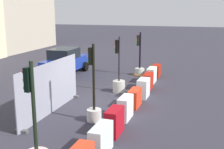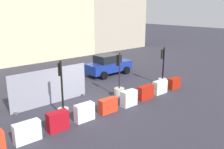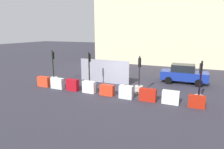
% 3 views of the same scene
% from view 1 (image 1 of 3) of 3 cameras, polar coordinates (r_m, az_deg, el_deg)
% --- Properties ---
extents(ground_plane, '(120.00, 120.00, 0.00)m').
position_cam_1_polar(ground_plane, '(13.33, -0.76, -5.73)').
color(ground_plane, '#312F3A').
extents(traffic_light_1, '(0.56, 0.56, 2.99)m').
position_cam_1_polar(traffic_light_1, '(11.17, -3.60, -6.14)').
color(traffic_light_1, beige).
rests_on(traffic_light_1, ground_plane).
extents(traffic_light_2, '(0.64, 0.64, 2.88)m').
position_cam_1_polar(traffic_light_2, '(15.02, 1.34, -1.47)').
color(traffic_light_2, '#BBB7AC').
rests_on(traffic_light_2, ground_plane).
extents(traffic_light_3, '(0.83, 0.83, 2.78)m').
position_cam_1_polar(traffic_light_3, '(18.92, 5.43, 1.35)').
color(traffic_light_3, beige).
rests_on(traffic_light_3, ground_plane).
extents(construction_barrier_1, '(1.13, 0.42, 0.89)m').
position_cam_1_polar(construction_barrier_1, '(8.81, -2.18, -12.74)').
color(construction_barrier_1, silver).
rests_on(construction_barrier_1, ground_plane).
extents(construction_barrier_2, '(1.00, 0.44, 0.92)m').
position_cam_1_polar(construction_barrier_2, '(10.07, 0.48, -9.26)').
color(construction_barrier_2, '#AE0F1B').
rests_on(construction_barrier_2, ground_plane).
extents(construction_barrier_3, '(1.02, 0.41, 0.90)m').
position_cam_1_polar(construction_barrier_3, '(11.42, 2.64, -6.58)').
color(construction_barrier_3, white).
rests_on(construction_barrier_3, ground_plane).
extents(construction_barrier_4, '(1.06, 0.43, 0.79)m').
position_cam_1_polar(construction_barrier_4, '(12.83, 4.48, -4.66)').
color(construction_barrier_4, red).
rests_on(construction_barrier_4, ground_plane).
extents(construction_barrier_5, '(0.97, 0.49, 0.91)m').
position_cam_1_polar(construction_barrier_5, '(14.22, 6.18, -2.69)').
color(construction_barrier_5, silver).
rests_on(construction_barrier_5, ground_plane).
extents(construction_barrier_6, '(1.13, 0.41, 0.86)m').
position_cam_1_polar(construction_barrier_6, '(15.68, 7.06, -1.34)').
color(construction_barrier_6, '#B31E10').
rests_on(construction_barrier_6, ground_plane).
extents(construction_barrier_7, '(1.08, 0.44, 0.87)m').
position_cam_1_polar(construction_barrier_7, '(17.11, 7.79, -0.13)').
color(construction_barrier_7, white).
rests_on(construction_barrier_7, ground_plane).
extents(construction_barrier_8, '(0.98, 0.46, 0.76)m').
position_cam_1_polar(construction_barrier_8, '(18.62, 8.66, 0.73)').
color(construction_barrier_8, '#AE1F0D').
rests_on(construction_barrier_8, ground_plane).
extents(car_blue_estate, '(4.04, 2.05, 1.72)m').
position_cam_1_polar(car_blue_estate, '(19.30, -9.21, 2.56)').
color(car_blue_estate, navy).
rests_on(car_blue_estate, ground_plane).
extents(site_fence_panel, '(4.79, 0.50, 2.12)m').
position_cam_1_polar(site_fence_panel, '(12.22, -11.94, -2.73)').
color(site_fence_panel, '#9295A5').
rests_on(site_fence_panel, ground_plane).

